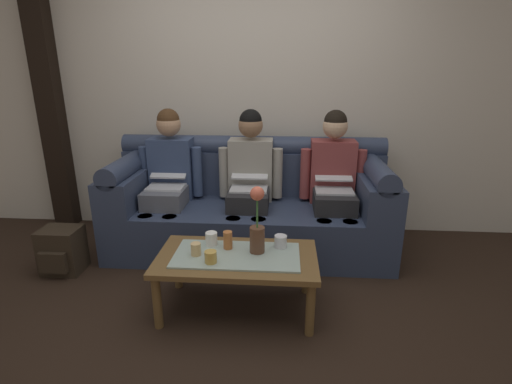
# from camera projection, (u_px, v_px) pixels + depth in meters

# --- Properties ---
(ground_plane) EXTENTS (14.00, 14.00, 0.00)m
(ground_plane) POSITION_uv_depth(u_px,v_px,m) (234.00, 327.00, 2.44)
(ground_plane) COLOR black
(back_wall_patterned) EXTENTS (6.00, 0.12, 2.90)m
(back_wall_patterned) POSITION_uv_depth(u_px,v_px,m) (255.00, 79.00, 3.60)
(back_wall_patterned) COLOR beige
(back_wall_patterned) RESTS_ON ground_plane
(timber_pillar) EXTENTS (0.20, 0.20, 2.90)m
(timber_pillar) POSITION_uv_depth(u_px,v_px,m) (47.00, 79.00, 3.63)
(timber_pillar) COLOR black
(timber_pillar) RESTS_ON ground_plane
(couch) EXTENTS (2.39, 0.88, 0.96)m
(couch) POSITION_uv_depth(u_px,v_px,m) (250.00, 208.00, 3.44)
(couch) COLOR #2D3851
(couch) RESTS_ON ground_plane
(person_left) EXTENTS (0.56, 0.67, 1.22)m
(person_left) POSITION_uv_depth(u_px,v_px,m) (169.00, 175.00, 3.39)
(person_left) COLOR #595B66
(person_left) RESTS_ON ground_plane
(person_middle) EXTENTS (0.56, 0.67, 1.22)m
(person_middle) POSITION_uv_depth(u_px,v_px,m) (250.00, 176.00, 3.34)
(person_middle) COLOR #232326
(person_middle) RESTS_ON ground_plane
(person_right) EXTENTS (0.56, 0.67, 1.22)m
(person_right) POSITION_uv_depth(u_px,v_px,m) (333.00, 178.00, 3.29)
(person_right) COLOR #232326
(person_right) RESTS_ON ground_plane
(coffee_table) EXTENTS (1.04, 0.57, 0.41)m
(coffee_table) POSITION_uv_depth(u_px,v_px,m) (237.00, 262.00, 2.52)
(coffee_table) COLOR brown
(coffee_table) RESTS_ON ground_plane
(flower_vase) EXTENTS (0.10, 0.10, 0.45)m
(flower_vase) POSITION_uv_depth(u_px,v_px,m) (257.00, 226.00, 2.48)
(flower_vase) COLOR brown
(flower_vase) RESTS_ON coffee_table
(cup_near_left) EXTENTS (0.06, 0.06, 0.08)m
(cup_near_left) POSITION_uv_depth(u_px,v_px,m) (196.00, 249.00, 2.48)
(cup_near_left) COLOR #DBB77A
(cup_near_left) RESTS_ON coffee_table
(cup_near_right) EXTENTS (0.08, 0.08, 0.08)m
(cup_near_right) POSITION_uv_depth(u_px,v_px,m) (211.00, 257.00, 2.39)
(cup_near_right) COLOR gold
(cup_near_right) RESTS_ON coffee_table
(cup_far_center) EXTENTS (0.08, 0.08, 0.08)m
(cup_far_center) POSITION_uv_depth(u_px,v_px,m) (281.00, 241.00, 2.59)
(cup_far_center) COLOR silver
(cup_far_center) RESTS_ON coffee_table
(cup_far_left) EXTENTS (0.08, 0.08, 0.09)m
(cup_far_left) POSITION_uv_depth(u_px,v_px,m) (211.00, 239.00, 2.62)
(cup_far_left) COLOR white
(cup_far_left) RESTS_ON coffee_table
(cup_far_right) EXTENTS (0.06, 0.06, 0.12)m
(cup_far_right) POSITION_uv_depth(u_px,v_px,m) (228.00, 240.00, 2.57)
(cup_far_right) COLOR #B26633
(cup_far_right) RESTS_ON coffee_table
(backpack_left) EXTENTS (0.30, 0.29, 0.36)m
(backpack_left) POSITION_uv_depth(u_px,v_px,m) (62.00, 251.00, 3.05)
(backpack_left) COLOR #2D2319
(backpack_left) RESTS_ON ground_plane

